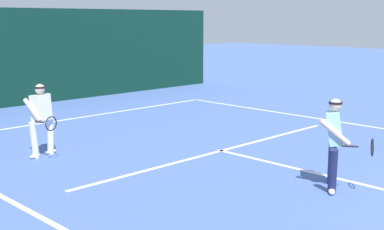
{
  "coord_description": "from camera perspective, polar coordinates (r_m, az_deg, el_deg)",
  "views": [
    {
      "loc": [
        -8.19,
        -1.05,
        2.84
      ],
      "look_at": [
        -1.24,
        5.97,
        1.0
      ],
      "focal_mm": 48.57,
      "sensor_mm": 36.0,
      "label": 1
    }
  ],
  "objects": [
    {
      "name": "player_near",
      "position": [
        9.0,
        15.38,
        -2.66
      ],
      "size": [
        0.82,
        1.01,
        1.55
      ],
      "rotation": [
        0.0,
        0.0,
        3.69
      ],
      "color": "#1E234C",
      "rests_on": "ground_plane"
    },
    {
      "name": "court_line_service",
      "position": [
        11.36,
        3.24,
        -3.93
      ],
      "size": [
        7.72,
        0.1,
        0.01
      ],
      "primitive_type": "cube",
      "color": "white",
      "rests_on": "ground_plane"
    },
    {
      "name": "back_fence_windscreen",
      "position": [
        18.07,
        -17.79,
        6.08
      ],
      "size": [
        16.76,
        0.12,
        3.19
      ],
      "primitive_type": "cube",
      "color": "#0A2D23",
      "rests_on": "ground_plane"
    },
    {
      "name": "court_line_baseline_far",
      "position": [
        15.5,
        -12.03,
        -0.24
      ],
      "size": [
        9.47,
        0.1,
        0.01
      ],
      "primitive_type": "cube",
      "color": "white",
      "rests_on": "ground_plane"
    },
    {
      "name": "court_line_centre",
      "position": [
        9.65,
        17.16,
        -7.02
      ],
      "size": [
        0.1,
        6.4,
        0.01
      ],
      "primitive_type": "cube",
      "color": "white",
      "rests_on": "ground_plane"
    },
    {
      "name": "player_far",
      "position": [
        11.18,
        -16.19,
        -0.23
      ],
      "size": [
        0.71,
        0.88,
        1.52
      ],
      "rotation": [
        0.0,
        0.0,
        3.35
      ],
      "color": "silver",
      "rests_on": "ground_plane"
    }
  ]
}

